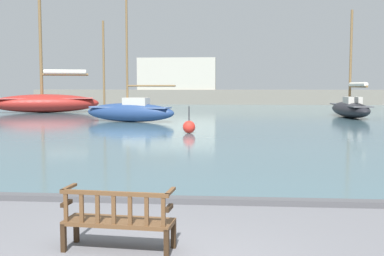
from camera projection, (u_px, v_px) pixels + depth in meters
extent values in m
cube|color=#476670|center=(222.00, 108.00, 49.72)|extent=(100.00, 80.00, 0.08)
cube|color=#4C4C50|center=(183.00, 200.00, 9.86)|extent=(40.00, 0.30, 0.12)
cube|color=#322113|center=(76.00, 229.00, 7.39)|extent=(0.08, 0.08, 0.42)
cube|color=#322113|center=(174.00, 234.00, 7.12)|extent=(0.08, 0.08, 0.42)
cube|color=#322113|center=(64.00, 238.00, 6.95)|extent=(0.08, 0.08, 0.42)
cube|color=#322113|center=(167.00, 244.00, 6.68)|extent=(0.08, 0.08, 0.42)
cube|color=brown|center=(119.00, 222.00, 7.02)|extent=(1.64, 0.67, 0.06)
cube|color=brown|center=(113.00, 194.00, 6.76)|extent=(1.60, 0.20, 0.06)
cube|color=brown|center=(66.00, 208.00, 6.91)|extent=(0.06, 0.05, 0.41)
cube|color=brown|center=(82.00, 208.00, 6.86)|extent=(0.06, 0.05, 0.41)
cube|color=brown|center=(98.00, 209.00, 6.82)|extent=(0.06, 0.05, 0.41)
cube|color=brown|center=(114.00, 210.00, 6.78)|extent=(0.06, 0.05, 0.41)
cube|color=brown|center=(130.00, 211.00, 6.74)|extent=(0.06, 0.05, 0.41)
cube|color=brown|center=(147.00, 211.00, 6.69)|extent=(0.06, 0.05, 0.41)
cube|color=brown|center=(163.00, 212.00, 6.65)|extent=(0.06, 0.05, 0.41)
cube|color=#322113|center=(66.00, 203.00, 7.04)|extent=(0.09, 0.30, 0.06)
cube|color=brown|center=(69.00, 188.00, 7.11)|extent=(0.10, 0.47, 0.04)
cube|color=#322113|center=(169.00, 208.00, 6.77)|extent=(0.09, 0.30, 0.06)
cube|color=brown|center=(170.00, 192.00, 6.84)|extent=(0.10, 0.47, 0.04)
ellipsoid|color=maroon|center=(45.00, 103.00, 41.26)|extent=(9.52, 5.13, 1.57)
cube|color=#C6514C|center=(45.00, 98.00, 41.22)|extent=(8.28, 4.18, 0.08)
cylinder|color=brown|center=(40.00, 43.00, 40.75)|extent=(0.26, 0.26, 9.40)
cylinder|color=brown|center=(65.00, 75.00, 41.39)|extent=(3.82, 1.32, 0.21)
cylinder|color=silver|center=(65.00, 72.00, 41.37)|extent=(3.51, 1.41, 0.42)
ellipsoid|color=navy|center=(130.00, 112.00, 30.78)|extent=(6.28, 2.93, 1.20)
cube|color=#516B9E|center=(130.00, 107.00, 30.75)|extent=(5.48, 2.40, 0.08)
cube|color=beige|center=(136.00, 102.00, 30.57)|extent=(1.75, 1.16, 0.58)
cylinder|color=brown|center=(127.00, 49.00, 30.47)|extent=(0.14, 0.14, 7.38)
cylinder|color=brown|center=(151.00, 86.00, 30.13)|extent=(3.22, 0.96, 0.11)
cylinder|color=brown|center=(104.00, 64.00, 31.12)|extent=(0.14, 0.14, 5.51)
ellipsoid|color=black|center=(350.00, 110.00, 35.10)|extent=(2.20, 7.15, 1.14)
cube|color=#4C4C51|center=(350.00, 105.00, 35.07)|extent=(1.70, 6.28, 0.08)
cube|color=beige|center=(352.00, 101.00, 34.52)|extent=(1.08, 1.51, 0.59)
cylinder|color=brown|center=(351.00, 58.00, 34.94)|extent=(0.18, 0.18, 6.85)
cylinder|color=brown|center=(358.00, 86.00, 33.26)|extent=(0.35, 3.75, 0.15)
cylinder|color=silver|center=(358.00, 84.00, 33.25)|extent=(0.48, 3.39, 0.29)
sphere|color=red|center=(189.00, 127.00, 23.42)|extent=(0.61, 0.61, 0.61)
cylinder|color=#2D2D33|center=(189.00, 114.00, 23.36)|extent=(0.06, 0.06, 0.70)
cube|color=slate|center=(224.00, 97.00, 59.37)|extent=(47.55, 2.40, 1.88)
cube|color=#B7B2A3|center=(177.00, 74.00, 59.60)|extent=(9.65, 2.00, 3.92)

